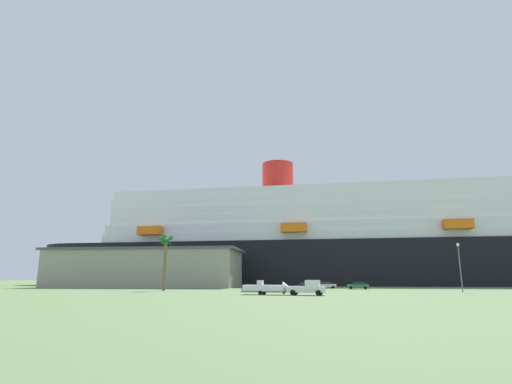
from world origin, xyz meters
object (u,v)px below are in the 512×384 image
cruise_ship (376,244)px  street_lamp (459,260)px  palm_tree (166,247)px  parked_car_silver_sedan (326,285)px  small_boat_on_trailer (269,288)px  parked_car_green_wagon (358,285)px  pickup_truck (308,288)px  parked_car_black_coupe (306,286)px

cruise_ship → street_lamp: (9.19, -60.13, -7.83)m
palm_tree → parked_car_silver_sedan: bearing=37.2°
small_boat_on_trailer → street_lamp: street_lamp is taller
cruise_ship → parked_car_silver_sedan: cruise_ship is taller
cruise_ship → palm_tree: (-47.25, -63.47, -4.74)m
parked_car_green_wagon → pickup_truck: bearing=-104.5°
small_boat_on_trailer → parked_car_green_wagon: (14.71, 33.51, -0.12)m
palm_tree → street_lamp: 56.62m
parked_car_silver_sedan → parked_car_black_coupe: bearing=-104.6°
cruise_ship → street_lamp: cruise_ship is taller
palm_tree → parked_car_green_wagon: size_ratio=2.29×
parked_car_black_coupe → parked_car_silver_sedan: bearing=75.4°
cruise_ship → small_boat_on_trailer: 83.23m
palm_tree → street_lamp: (56.44, 3.34, -3.08)m
pickup_truck → street_lamp: size_ratio=0.65×
small_boat_on_trailer → parked_car_black_coupe: size_ratio=1.86×
pickup_truck → cruise_ship: bearing=77.7°
street_lamp → pickup_truck: bearing=-143.8°
parked_car_green_wagon → street_lamp: bearing=-39.8°
small_boat_on_trailer → palm_tree: palm_tree is taller
small_boat_on_trailer → parked_car_green_wagon: bearing=66.3°
cruise_ship → parked_car_black_coupe: bearing=-110.0°
small_boat_on_trailer → parked_car_black_coupe: 25.60m
small_boat_on_trailer → pickup_truck: bearing=-5.4°
parked_car_green_wagon → parked_car_silver_sedan: same height
pickup_truck → parked_car_silver_sedan: (1.44, 39.87, -0.21)m
palm_tree → parked_car_black_coupe: palm_tree is taller
small_boat_on_trailer → parked_car_green_wagon: 36.60m
street_lamp → parked_car_green_wagon: size_ratio=1.82×
pickup_truck → parked_car_silver_sedan: size_ratio=1.20×
cruise_ship → street_lamp: size_ratio=27.59×
street_lamp → parked_car_green_wagon: street_lamp is taller
small_boat_on_trailer → parked_car_black_coupe: (3.70, 25.33, -0.12)m
parked_car_silver_sedan → pickup_truck: bearing=-92.1°
pickup_truck → parked_car_black_coupe: size_ratio=1.21×
palm_tree → parked_car_green_wagon: palm_tree is taller
small_boat_on_trailer → parked_car_silver_sedan: size_ratio=1.84×
small_boat_on_trailer → palm_tree: 29.66m
parked_car_green_wagon → small_boat_on_trailer: bearing=-113.7°
pickup_truck → palm_tree: size_ratio=0.52×
cruise_ship → parked_car_black_coupe: (-19.48, -53.61, -12.66)m
street_lamp → parked_car_black_coupe: 29.79m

